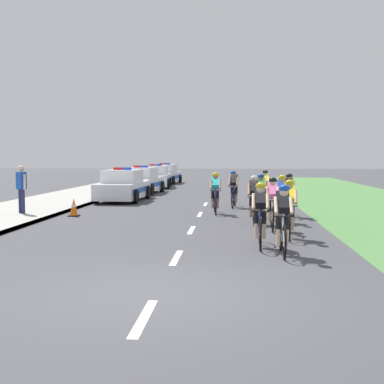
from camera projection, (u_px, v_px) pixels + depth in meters
The scene contains 22 objects.
ground_plane at pixel (157, 294), 7.87m from camera, with size 160.00×160.00×0.00m, color #424247.
sidewalk_slab at pixel (46, 203), 22.33m from camera, with size 3.83×60.00×0.12m, color #A3A099.
kerb_edge at pixel (87, 204), 22.18m from camera, with size 0.16×60.00×0.13m, color #9E9E99.
grass_verge at pixel (382, 207), 21.23m from camera, with size 7.00×60.00×0.01m, color #4C7F42.
lane_markings_centre at pixel (191, 230), 14.66m from camera, with size 0.14×17.60×0.01m.
cyclist_lead at pixel (283, 219), 10.90m from camera, with size 0.42×1.72×1.56m.
cyclist_second at pixel (260, 214), 11.84m from camera, with size 0.42×1.72×1.56m.
cyclist_third at pixel (289, 208), 13.14m from camera, with size 0.44×1.72×1.56m.
cyclist_fourth at pixel (272, 203), 14.63m from camera, with size 0.43×1.72×1.56m.
cyclist_fifth at pixel (254, 199), 15.99m from camera, with size 0.42×1.72×1.56m.
cyclist_sixth at pixel (280, 198), 16.39m from camera, with size 0.44×1.72×1.56m.
cyclist_seventh at pixel (261, 195), 17.53m from camera, with size 0.44×1.72×1.56m.
cyclist_eighth at pixel (289, 194), 17.91m from camera, with size 0.44×1.72×1.56m.
cyclist_ninth at pixel (215, 192), 18.78m from camera, with size 0.44×1.72×1.56m.
cyclist_tenth at pixel (265, 187), 22.10m from camera, with size 0.42×1.72×1.56m.
cyclist_eleventh at pixel (234, 189), 21.09m from camera, with size 0.45×1.72×1.56m.
police_car_nearest at pixel (123, 187), 24.21m from camera, with size 2.12×4.46×1.59m.
police_car_second at pixel (141, 182), 29.12m from camera, with size 2.25×4.52×1.59m.
police_car_third at pixel (156, 178), 34.59m from camera, with size 2.23×4.51×1.59m.
police_car_furthest at pixel (165, 175), 39.60m from camera, with size 2.30×4.54×1.59m.
traffic_cone_near at pixel (74, 207), 18.03m from camera, with size 0.36×0.36×0.64m.
spectator_closest at pixel (21, 186), 17.88m from camera, with size 0.46×0.40×1.68m.
Camera 1 is at (1.14, -7.68, 2.12)m, focal length 47.84 mm.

